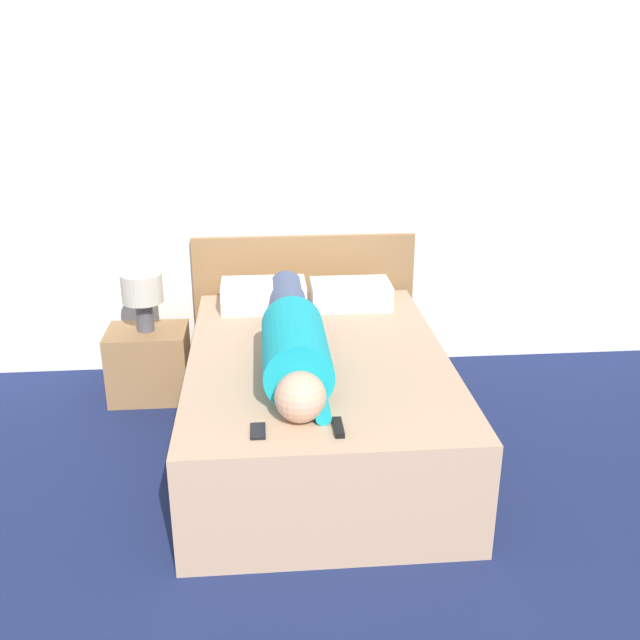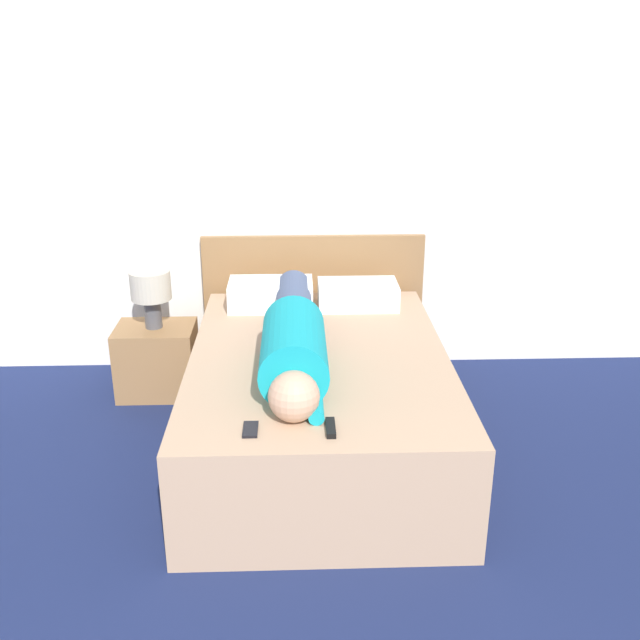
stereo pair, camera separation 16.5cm
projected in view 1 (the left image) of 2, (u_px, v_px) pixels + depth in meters
wall_back at (316, 178)px, 4.64m from camera, size 6.28×0.06×2.60m
bed at (318, 401)px, 3.90m from camera, size 1.37×2.01×0.57m
headboard at (304, 302)px, 4.87m from camera, size 1.49×0.04×0.93m
nightstand at (149, 363)px, 4.51m from camera, size 0.49×0.37×0.45m
table_lamp at (142, 292)px, 4.34m from camera, size 0.25×0.25×0.37m
person_lying at (294, 340)px, 3.62m from camera, size 0.32×1.66×0.32m
pillow_near_headboard at (264, 295)px, 4.43m from camera, size 0.52×0.30×0.17m
pillow_second at (351, 294)px, 4.48m from camera, size 0.50×0.30×0.15m
tv_remote at (338, 427)px, 3.04m from camera, size 0.04×0.15×0.02m
cell_phone at (258, 431)px, 3.02m from camera, size 0.06×0.13×0.01m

